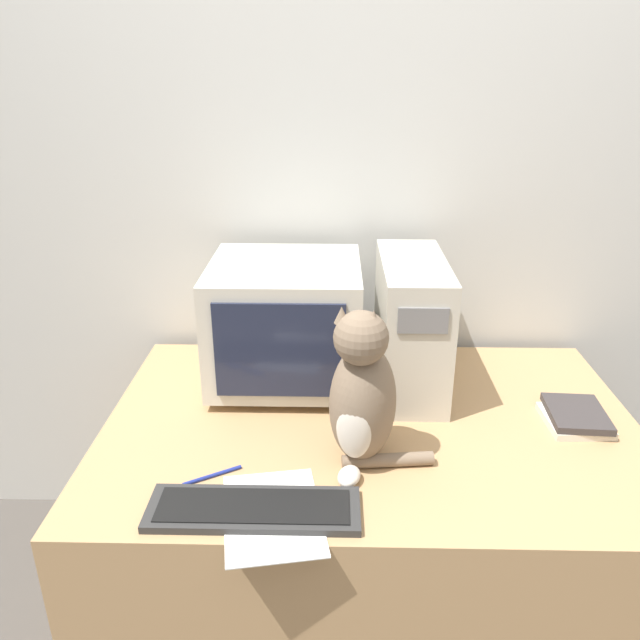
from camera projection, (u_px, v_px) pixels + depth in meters
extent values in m
cube|color=silver|center=(367.00, 188.00, 2.02)|extent=(7.00, 0.05, 2.50)
cube|color=tan|center=(367.00, 523.00, 1.86)|extent=(1.46, 0.97, 0.71)
cube|color=beige|center=(287.00, 375.00, 1.94)|extent=(0.31, 0.26, 0.02)
cube|color=beige|center=(286.00, 319.00, 1.87)|extent=(0.44, 0.43, 0.35)
cube|color=#1E2338|center=(280.00, 351.00, 1.67)|extent=(0.35, 0.01, 0.27)
cube|color=beige|center=(411.00, 324.00, 1.85)|extent=(0.19, 0.46, 0.39)
cube|color=slate|center=(423.00, 321.00, 1.59)|extent=(0.13, 0.01, 0.07)
cube|color=#2D2D2D|center=(254.00, 509.00, 1.37)|extent=(0.47, 0.15, 0.02)
cube|color=black|center=(253.00, 506.00, 1.36)|extent=(0.42, 0.11, 0.00)
ellipsoid|color=#7A6651|center=(363.00, 403.00, 1.51)|extent=(0.21, 0.23, 0.31)
ellipsoid|color=beige|center=(354.00, 427.00, 1.45)|extent=(0.10, 0.08, 0.17)
sphere|color=#7A6651|center=(361.00, 338.00, 1.40)|extent=(0.16, 0.16, 0.13)
cone|color=#7A6651|center=(342.00, 315.00, 1.40)|extent=(0.03, 0.03, 0.04)
cone|color=#7A6651|center=(374.00, 319.00, 1.38)|extent=(0.03, 0.03, 0.04)
ellipsoid|color=beige|center=(349.00, 476.00, 1.46)|extent=(0.07, 0.09, 0.04)
cylinder|color=#7A6651|center=(388.00, 460.00, 1.52)|extent=(0.23, 0.06, 0.03)
cube|color=beige|center=(575.00, 421.00, 1.70)|extent=(0.17, 0.18, 0.02)
cube|color=#383333|center=(577.00, 414.00, 1.70)|extent=(0.16, 0.20, 0.02)
cylinder|color=navy|center=(212.00, 476.00, 1.49)|extent=(0.13, 0.08, 0.01)
cube|color=white|center=(273.00, 514.00, 1.36)|extent=(0.26, 0.33, 0.00)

